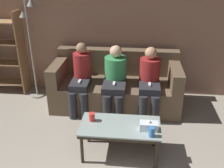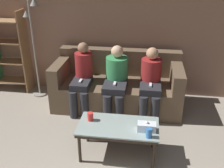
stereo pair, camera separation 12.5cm
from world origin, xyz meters
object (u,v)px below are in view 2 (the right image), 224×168
object	(u,v)px
coffee_table	(118,128)
tissue_box	(147,127)
couch	(118,86)
cup_near_right	(90,117)
seated_person_mid_left	(116,78)
cup_near_left	(149,133)
standing_lamp	(34,39)
seated_person_left_end	(82,76)
seated_person_mid_right	(151,80)

from	to	relation	value
coffee_table	tissue_box	world-z (taller)	tissue_box
couch	cup_near_right	bearing A→B (deg)	-98.89
seated_person_mid_left	couch	bearing A→B (deg)	90.00
couch	cup_near_left	distance (m)	1.61
cup_near_right	tissue_box	bearing A→B (deg)	-9.84
tissue_box	seated_person_mid_left	bearing A→B (deg)	113.97
standing_lamp	seated_person_left_end	size ratio (longest dim) A/B	1.56
seated_person_left_end	tissue_box	bearing A→B (deg)	-47.23
seated_person_mid_left	standing_lamp	bearing A→B (deg)	165.39
seated_person_mid_right	tissue_box	bearing A→B (deg)	-91.64
couch	seated_person_mid_left	world-z (taller)	seated_person_mid_left
seated_person_left_end	coffee_table	bearing A→B (deg)	-56.77
coffee_table	standing_lamp	bearing A→B (deg)	137.90
cup_near_left	seated_person_mid_right	bearing A→B (deg)	89.81
couch	seated_person_mid_right	world-z (taller)	seated_person_mid_right
cup_near_right	standing_lamp	bearing A→B (deg)	132.03
cup_near_right	seated_person_left_end	size ratio (longest dim) A/B	0.10
cup_near_right	seated_person_left_end	xyz separation A→B (m)	(-0.35, 1.02, 0.09)
standing_lamp	seated_person_left_end	bearing A→B (deg)	-22.97
cup_near_right	standing_lamp	distance (m)	1.99
seated_person_mid_left	tissue_box	bearing A→B (deg)	-66.03
couch	tissue_box	bearing A→B (deg)	-69.60
couch	standing_lamp	xyz separation A→B (m)	(-1.47, 0.16, 0.74)
cup_near_left	seated_person_mid_right	distance (m)	1.29
cup_near_left	standing_lamp	distance (m)	2.68
couch	seated_person_mid_right	distance (m)	0.64
standing_lamp	cup_near_left	bearing A→B (deg)	-39.62
cup_near_left	tissue_box	xyz separation A→B (m)	(-0.03, 0.13, -0.01)
couch	tissue_box	xyz separation A→B (m)	(0.51, -1.38, 0.16)
cup_near_left	standing_lamp	world-z (taller)	standing_lamp
seated_person_mid_left	seated_person_mid_right	distance (m)	0.55
tissue_box	cup_near_left	bearing A→B (deg)	-77.42
tissue_box	seated_person_left_end	bearing A→B (deg)	132.77
standing_lamp	seated_person_left_end	xyz separation A→B (m)	(0.93, -0.39, -0.48)
seated_person_mid_right	couch	bearing A→B (deg)	157.65
couch	seated_person_mid_left	bearing A→B (deg)	-90.00
seated_person_left_end	seated_person_mid_left	distance (m)	0.55
cup_near_left	standing_lamp	size ratio (longest dim) A/B	0.07
cup_near_left	seated_person_left_end	size ratio (longest dim) A/B	0.11
cup_near_left	seated_person_mid_right	xyz separation A→B (m)	(0.00, 1.29, 0.08)
seated_person_mid_right	seated_person_left_end	bearing A→B (deg)	-179.48
couch	coffee_table	xyz separation A→B (m)	(0.17, -1.32, 0.06)
seated_person_mid_right	coffee_table	bearing A→B (deg)	-109.13
couch	cup_near_right	xyz separation A→B (m)	(-0.20, -1.26, 0.17)
couch	standing_lamp	distance (m)	1.65
couch	coffee_table	distance (m)	1.33
cup_near_right	coffee_table	bearing A→B (deg)	-10.11
tissue_box	couch	bearing A→B (deg)	110.40
tissue_box	seated_person_mid_right	distance (m)	1.16
seated_person_mid_right	seated_person_mid_left	bearing A→B (deg)	-179.89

